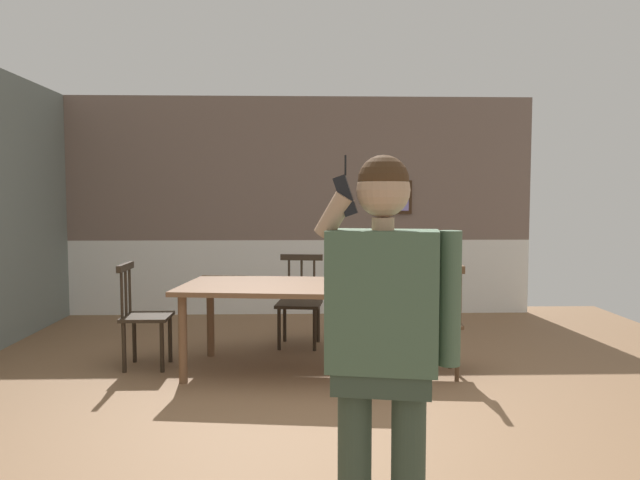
% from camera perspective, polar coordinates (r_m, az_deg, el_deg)
% --- Properties ---
extents(ground_plane, '(8.10, 8.10, 0.00)m').
position_cam_1_polar(ground_plane, '(4.25, -2.25, -16.42)').
color(ground_plane, '#846042').
extents(room_back_partition, '(5.92, 0.17, 2.75)m').
position_cam_1_polar(room_back_partition, '(7.67, -2.02, 2.83)').
color(room_back_partition, '#756056').
rests_on(room_back_partition, ground_plane).
extents(dining_table, '(1.87, 1.23, 0.75)m').
position_cam_1_polar(dining_table, '(5.15, -3.17, -5.09)').
color(dining_table, brown).
rests_on(dining_table, ground_plane).
extents(chair_near_window, '(0.49, 0.49, 0.94)m').
position_cam_1_polar(chair_near_window, '(5.17, 11.04, -7.43)').
color(chair_near_window, '#513823').
rests_on(chair_near_window, ground_plane).
extents(chair_by_doorway, '(0.40, 0.40, 0.92)m').
position_cam_1_polar(chair_by_doorway, '(5.51, -16.43, -6.89)').
color(chair_by_doorway, '#2D2319').
rests_on(chair_by_doorway, ground_plane).
extents(chair_at_table_head, '(0.49, 0.49, 0.90)m').
position_cam_1_polar(chair_at_table_head, '(6.07, -1.95, -5.83)').
color(chair_at_table_head, '#2D2319').
rests_on(chair_at_table_head, ground_plane).
extents(person_figure, '(0.59, 0.32, 1.66)m').
position_cam_1_polar(person_figure, '(2.46, 6.08, -8.47)').
color(person_figure, '#3A493A').
rests_on(person_figure, ground_plane).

